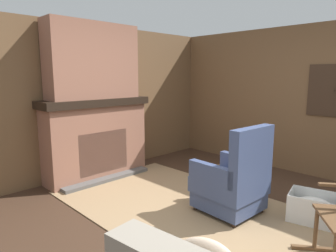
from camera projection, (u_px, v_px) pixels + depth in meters
ground_plane at (211, 226)px, 3.16m from camera, size 14.00×14.00×0.00m
wood_panel_wall_left at (87, 101)px, 4.70m from camera, size 0.06×5.49×2.35m
wood_panel_wall_back at (310, 101)px, 4.67m from camera, size 5.49×0.09×2.35m
fireplace_hearth at (97, 139)px, 4.61m from camera, size 0.64×1.69×1.23m
chimney_breast at (93, 61)px, 4.43m from camera, size 0.38×1.40×1.10m
area_rug at (196, 212)px, 3.47m from camera, size 3.58×1.94×0.01m
armchair at (233, 183)px, 3.41m from camera, size 0.72×0.69×1.04m
firewood_stack at (218, 172)px, 4.70m from camera, size 0.51×0.43×0.14m
laundry_basket at (314, 208)px, 3.25m from camera, size 0.57×0.48×0.31m
oil_lamp_vase at (68, 93)px, 4.25m from camera, size 0.10×0.10×0.27m
storage_case at (104, 94)px, 4.67m from camera, size 0.16×0.21×0.12m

